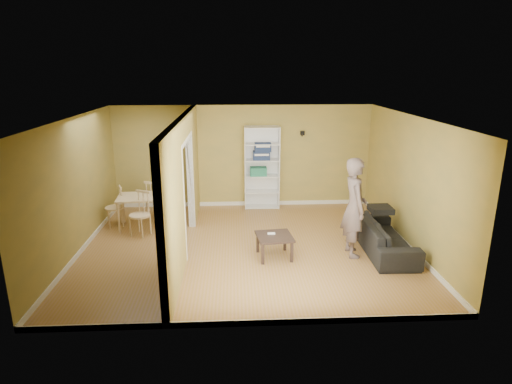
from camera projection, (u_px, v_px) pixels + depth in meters
The scene contains 15 objects.
room_shell at pixel (246, 185), 8.26m from camera, with size 6.50×6.50×6.50m.
partition at pixel (184, 186), 8.20m from camera, with size 0.22×5.50×2.60m, color #B89D44, non-canonical shape.
wall_speaker at pixel (302, 133), 10.75m from camera, with size 0.10×0.10×0.10m, color black.
sofa at pixel (385, 232), 8.36m from camera, with size 0.88×2.06×0.79m, color black.
person at pixel (355, 199), 8.00m from camera, with size 0.64×0.81×2.24m, color slate.
bookshelf at pixel (262, 167), 10.86m from camera, with size 0.88×0.38×2.09m.
paper_box_teal at pixel (258, 171), 10.83m from camera, with size 0.42×0.27×0.21m, color #18876A.
paper_box_navy_b at pixel (261, 155), 10.71m from camera, with size 0.42×0.27×0.21m, color #1C224A.
paper_box_navy_c at pixel (263, 147), 10.66m from camera, with size 0.41×0.26×0.21m, color #142347.
coffee_table at pixel (274, 239), 8.09m from camera, with size 0.66×0.66×0.44m.
game_controller at pixel (271, 233), 8.13m from camera, with size 0.14×0.04×0.03m, color white.
dining_table at pixel (144, 199), 9.58m from camera, with size 1.16×0.77×0.72m.
chair_left at pixel (114, 207), 9.67m from camera, with size 0.42×0.42×0.92m, color tan, non-canonical shape.
chair_near at pixel (139, 214), 9.11m from camera, with size 0.44×0.44×0.96m, color #D8B86F, non-canonical shape.
chair_far at pixel (155, 199), 10.25m from camera, with size 0.43×0.43×0.93m, color #CFB680, non-canonical shape.
Camera 1 is at (-0.22, -7.97, 3.49)m, focal length 30.00 mm.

